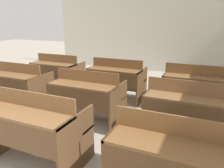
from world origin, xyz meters
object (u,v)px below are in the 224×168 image
Objects in this scene: bench_front_center at (35,126)px; bench_third_left at (57,72)px; bench_second_right at (187,110)px; bench_second_left at (18,84)px; bench_third_right at (195,87)px; bench_third_center at (117,78)px; bench_second_center at (87,95)px; bench_front_right at (173,159)px.

bench_front_center and bench_third_left have the same top height.
bench_front_center is at bearing -141.78° from bench_second_right.
bench_front_center and bench_second_right have the same top height.
bench_third_left is (0.01, 1.25, 0.00)m from bench_second_left.
bench_third_left is 1.00× the size of bench_third_right.
bench_third_right is (1.64, 0.01, 0.00)m from bench_third_center.
bench_second_center is 1.00× the size of bench_third_right.
bench_third_center is at bearing 89.72° from bench_front_center.
bench_second_right is (-0.01, 1.27, 0.00)m from bench_front_right.
bench_third_left is at bearing -179.75° from bench_third_right.
bench_third_left is at bearing 141.54° from bench_second_center.
bench_second_center and bench_second_right have the same top height.
bench_second_center is at bearing -142.28° from bench_third_right.
bench_second_right is at bearing 38.22° from bench_front_center.
bench_front_right is 2.52m from bench_third_right.
bench_front_center is 1.25m from bench_second_center.
bench_third_left is at bearing 89.34° from bench_second_left.
bench_second_left is (-1.62, 1.27, 0.00)m from bench_front_center.
bench_front_right is at bearing -21.10° from bench_second_left.
bench_second_center is 1.00× the size of bench_third_left.
bench_second_left is at bearing -90.66° from bench_third_left.
bench_second_right is 1.25m from bench_third_right.
bench_second_center is at bearing 143.18° from bench_front_right.
bench_second_right is (3.25, 0.01, 0.00)m from bench_second_left.
bench_third_left is (-1.60, 1.27, 0.00)m from bench_second_center.
bench_front_right is at bearing 0.53° from bench_front_center.
bench_second_right is 1.00× the size of bench_third_center.
bench_second_left and bench_third_right have the same top height.
bench_second_center and bench_third_right have the same top height.
bench_front_center is 2.08m from bench_second_right.
bench_second_right and bench_third_left have the same top height.
bench_second_left is 1.61m from bench_second_center.
bench_third_right is at bearing 89.05° from bench_second_right.
bench_second_center is 2.04m from bench_third_left.
bench_third_right is at bearing 56.90° from bench_front_center.
bench_second_center is 1.27m from bench_third_center.
bench_second_center is at bearing -38.46° from bench_third_left.
bench_front_center is 1.00× the size of bench_second_left.
bench_second_left is at bearing -142.63° from bench_third_center.
bench_second_left is 3.51m from bench_third_right.
bench_second_right and bench_third_center have the same top height.
bench_third_center is (1.63, 1.25, 0.00)m from bench_second_left.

